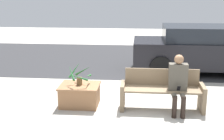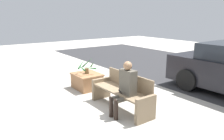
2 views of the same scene
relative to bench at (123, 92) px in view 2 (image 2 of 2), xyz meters
The scene contains 6 objects.
ground_plane 0.60m from the bench, 132.73° to the right, with size 30.00×30.00×0.00m, color #ADA89E.
road_surface 5.20m from the bench, 93.07° to the left, with size 20.00×6.00×0.01m, color #2D2D30.
bench is the anchor object (origin of this frame).
person_seated 0.48m from the bench, 29.24° to the right, with size 0.41×0.59×1.30m.
planter_box 1.93m from the bench, behind, with size 0.93×0.79×0.50m.
potted_plant 1.94m from the bench, behind, with size 0.55×0.55×0.51m.
Camera 2 is at (4.37, -3.00, 2.32)m, focal length 35.00 mm.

